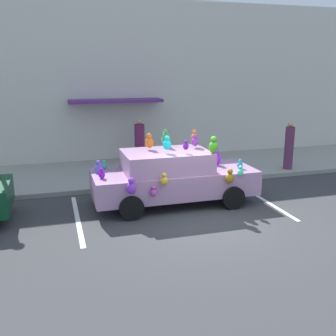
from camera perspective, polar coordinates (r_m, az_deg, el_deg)
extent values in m
plane|color=#38383A|center=(10.22, 4.99, -7.51)|extent=(60.00, 60.00, 0.00)
cube|color=gray|center=(14.73, -2.12, -0.30)|extent=(24.00, 4.00, 0.15)
cube|color=beige|center=(16.35, -4.15, 12.22)|extent=(24.00, 0.30, 6.40)
cube|color=#5B2D72|center=(15.65, -7.63, 9.65)|extent=(3.60, 1.10, 0.12)
cube|color=silver|center=(12.04, 13.63, -4.44)|extent=(0.12, 3.60, 0.01)
cube|color=silver|center=(10.52, -12.99, -7.17)|extent=(0.12, 3.60, 0.01)
cube|color=#A57CA2|center=(11.20, 0.88, -2.00)|extent=(4.60, 1.80, 0.68)
cube|color=#A57CA2|center=(10.98, -0.26, 1.01)|extent=(2.39, 1.58, 0.56)
cylinder|color=black|center=(12.57, 5.85, -1.78)|extent=(0.64, 0.22, 0.64)
cylinder|color=black|center=(11.01, 9.40, -4.26)|extent=(0.64, 0.22, 0.64)
cylinder|color=black|center=(11.82, -7.06, -2.87)|extent=(0.64, 0.22, 0.64)
cylinder|color=black|center=(10.14, -5.34, -5.76)|extent=(0.64, 0.22, 0.64)
ellipsoid|color=#B542AB|center=(10.07, -2.11, -3.62)|extent=(0.17, 0.14, 0.20)
sphere|color=#B542AB|center=(10.03, -2.12, -2.89)|extent=(0.11, 0.11, 0.11)
ellipsoid|color=#9717D9|center=(10.39, -9.58, -0.99)|extent=(0.17, 0.14, 0.20)
sphere|color=#9717D9|center=(10.36, -9.61, -0.26)|extent=(0.11, 0.11, 0.11)
ellipsoid|color=gold|center=(10.05, -0.57, -1.90)|extent=(0.19, 0.16, 0.22)
sphere|color=gold|center=(10.01, -0.58, -1.05)|extent=(0.12, 0.12, 0.12)
ellipsoid|color=#5E1390|center=(10.61, 2.60, 3.15)|extent=(0.16, 0.13, 0.18)
sphere|color=#5E1390|center=(10.59, 2.61, 3.82)|extent=(0.10, 0.10, 0.10)
ellipsoid|color=purple|center=(11.34, 3.94, 3.80)|extent=(0.20, 0.17, 0.24)
sphere|color=purple|center=(11.31, 3.95, 4.63)|extent=(0.13, 0.13, 0.13)
ellipsoid|color=teal|center=(11.45, 10.40, 0.39)|extent=(0.16, 0.13, 0.19)
sphere|color=teal|center=(11.42, 10.43, 1.04)|extent=(0.10, 0.10, 0.10)
ellipsoid|color=#4EE6AF|center=(10.81, 10.46, -0.63)|extent=(0.17, 0.14, 0.20)
sphere|color=#4EE6AF|center=(10.78, 10.50, 0.08)|extent=(0.11, 0.11, 0.11)
ellipsoid|color=green|center=(11.39, -0.31, 4.44)|extent=(0.21, 0.17, 0.25)
sphere|color=green|center=(11.36, -0.31, 5.29)|extent=(0.13, 0.13, 0.13)
ellipsoid|color=#A01EE5|center=(11.74, 7.04, 1.19)|extent=(0.27, 0.22, 0.32)
sphere|color=#A01EE5|center=(11.70, 7.07, 2.24)|extent=(0.17, 0.17, 0.17)
ellipsoid|color=#6454D0|center=(10.93, -10.04, -0.11)|extent=(0.21, 0.17, 0.25)
sphere|color=#6454D0|center=(10.89, -10.07, 0.77)|extent=(0.13, 0.13, 0.13)
ellipsoid|color=#3A951A|center=(10.70, 6.60, 3.01)|extent=(0.27, 0.22, 0.32)
sphere|color=#3A951A|center=(10.66, 6.64, 4.16)|extent=(0.17, 0.17, 0.17)
ellipsoid|color=#3FD0BF|center=(11.51, -0.42, 4.16)|extent=(0.23, 0.19, 0.27)
sphere|color=#3FD0BF|center=(11.48, -0.42, 5.07)|extent=(0.14, 0.14, 0.14)
ellipsoid|color=#9D6C15|center=(10.68, 8.95, -1.49)|extent=(0.24, 0.20, 0.28)
sphere|color=#9D6C15|center=(10.63, 8.99, -0.48)|extent=(0.15, 0.15, 0.15)
ellipsoid|color=orange|center=(11.07, -2.72, 3.67)|extent=(0.24, 0.20, 0.29)
sphere|color=orange|center=(11.04, -2.74, 4.67)|extent=(0.15, 0.15, 0.15)
ellipsoid|color=teal|center=(11.77, 3.88, 1.33)|extent=(0.28, 0.23, 0.33)
sphere|color=teal|center=(11.72, 3.89, 2.42)|extent=(0.18, 0.18, 0.18)
ellipsoid|color=#15CBC9|center=(10.62, -0.14, 3.37)|extent=(0.22, 0.18, 0.27)
sphere|color=#15CBC9|center=(10.58, -0.14, 4.34)|extent=(0.14, 0.14, 0.14)
ellipsoid|color=#3FAD9F|center=(11.33, -9.25, 0.29)|extent=(0.16, 0.13, 0.19)
sphere|color=#3FAD9F|center=(11.30, -9.28, 0.92)|extent=(0.10, 0.10, 0.10)
ellipsoid|color=orange|center=(11.50, 3.87, 4.44)|extent=(0.20, 0.16, 0.24)
sphere|color=orange|center=(11.48, 3.88, 5.25)|extent=(0.13, 0.13, 0.13)
ellipsoid|color=purple|center=(9.87, -5.32, -2.97)|extent=(0.25, 0.20, 0.29)
sphere|color=purple|center=(9.81, -5.35, -1.85)|extent=(0.16, 0.16, 0.16)
ellipsoid|color=#9E723D|center=(13.88, 6.52, -0.10)|extent=(0.33, 0.27, 0.41)
sphere|color=#9E723D|center=(13.81, 6.55, 1.08)|extent=(0.23, 0.23, 0.23)
sphere|color=#9E723D|center=(13.76, 6.25, 1.39)|extent=(0.10, 0.10, 0.10)
sphere|color=#9E723D|center=(13.82, 6.87, 1.43)|extent=(0.10, 0.10, 0.10)
cylinder|color=#622E4F|center=(15.13, 17.14, 2.80)|extent=(0.33, 0.33, 1.57)
sphere|color=tan|center=(14.99, 17.39, 6.12)|extent=(0.21, 0.21, 0.21)
cylinder|color=#6A224D|center=(15.54, -4.14, 3.59)|extent=(0.39, 0.39, 1.51)
sphere|color=tan|center=(15.41, -4.19, 6.74)|extent=(0.21, 0.21, 0.21)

